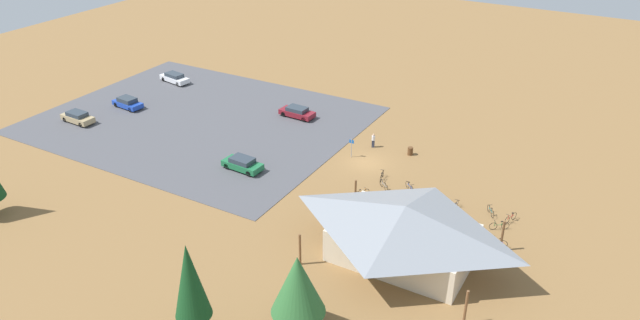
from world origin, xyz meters
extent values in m
plane|color=olive|center=(0.00, 0.00, 0.00)|extent=(160.00, 160.00, 0.00)
cube|color=#4C4C51|center=(23.08, 0.03, 0.03)|extent=(38.34, 30.61, 0.05)
cube|color=beige|center=(-9.82, 13.63, 1.48)|extent=(11.05, 7.29, 2.97)
pyramid|color=gray|center=(-9.82, 13.63, 4.00)|extent=(14.24, 10.47, 2.07)
cylinder|color=brown|center=(-16.70, 8.64, 1.48)|extent=(0.20, 0.20, 2.97)
cylinder|color=brown|center=(-2.94, 8.64, 1.48)|extent=(0.20, 0.20, 2.97)
cylinder|color=brown|center=(-16.70, 18.63, 1.48)|extent=(0.20, 0.20, 2.97)
cylinder|color=brown|center=(-2.94, 18.63, 1.48)|extent=(0.20, 0.20, 2.97)
cylinder|color=brown|center=(-3.39, -4.13, 0.45)|extent=(0.60, 0.60, 0.90)
cylinder|color=#99999E|center=(2.05, -0.39, 1.10)|extent=(0.08, 0.08, 2.20)
cube|color=#1959B2|center=(2.05, -0.39, 1.90)|extent=(0.56, 0.04, 0.40)
cone|color=#14421E|center=(-1.10, 29.37, 5.20)|extent=(2.51, 2.51, 5.76)
cone|color=#2D6633|center=(-6.78, 25.14, 4.15)|extent=(3.83, 3.83, 4.63)
torus|color=black|center=(-2.26, 6.85, 0.32)|extent=(0.40, 0.55, 0.64)
torus|color=black|center=(-2.86, 6.00, 0.32)|extent=(0.40, 0.55, 0.64)
cylinder|color=orange|center=(-2.56, 6.43, 0.43)|extent=(0.58, 0.80, 0.04)
cylinder|color=orange|center=(-2.45, 6.58, 0.51)|extent=(0.04, 0.04, 0.38)
cube|color=black|center=(-2.45, 6.58, 0.71)|extent=(0.18, 0.21, 0.05)
cylinder|color=orange|center=(-2.80, 6.09, 0.54)|extent=(0.04, 0.04, 0.45)
cylinder|color=black|center=(-2.80, 6.09, 0.77)|extent=(0.41, 0.30, 0.03)
torus|color=black|center=(-16.84, 8.00, 0.34)|extent=(0.67, 0.04, 0.67)
torus|color=black|center=(-15.85, 8.00, 0.34)|extent=(0.67, 0.04, 0.67)
cylinder|color=#722D9E|center=(-16.34, 8.00, 0.45)|extent=(0.91, 0.04, 0.04)
cylinder|color=#722D9E|center=(-16.52, 8.00, 0.54)|extent=(0.04, 0.04, 0.40)
cube|color=black|center=(-16.52, 8.00, 0.74)|extent=(0.20, 0.08, 0.05)
cylinder|color=#722D9E|center=(-15.95, 8.00, 0.54)|extent=(0.04, 0.04, 0.40)
cylinder|color=black|center=(-15.95, 8.00, 0.74)|extent=(0.03, 0.48, 0.03)
torus|color=black|center=(-4.34, 4.49, 0.38)|extent=(0.61, 0.51, 0.76)
torus|color=black|center=(-3.51, 3.81, 0.38)|extent=(0.61, 0.51, 0.76)
cylinder|color=#B7B7BC|center=(-3.92, 4.15, 0.50)|extent=(0.79, 0.65, 0.04)
cylinder|color=#B7B7BC|center=(-4.07, 4.27, 0.57)|extent=(0.04, 0.04, 0.39)
cube|color=black|center=(-4.07, 4.27, 0.77)|extent=(0.21, 0.19, 0.05)
cylinder|color=#B7B7BC|center=(-3.59, 3.88, 0.63)|extent=(0.04, 0.04, 0.50)
cylinder|color=black|center=(-3.59, 3.88, 0.87)|extent=(0.33, 0.39, 0.03)
torus|color=black|center=(-16.56, 3.30, 0.38)|extent=(0.30, 0.72, 0.75)
torus|color=black|center=(-16.19, 4.31, 0.38)|extent=(0.30, 0.72, 0.75)
cylinder|color=red|center=(-16.38, 3.80, 0.50)|extent=(0.38, 0.94, 0.04)
cylinder|color=red|center=(-16.44, 3.62, 0.62)|extent=(0.04, 0.04, 0.49)
cube|color=black|center=(-16.44, 3.62, 0.86)|extent=(0.15, 0.22, 0.05)
cylinder|color=red|center=(-16.23, 4.21, 0.63)|extent=(0.04, 0.04, 0.51)
cylinder|color=black|center=(-16.23, 4.21, 0.89)|extent=(0.46, 0.20, 0.03)
torus|color=black|center=(-16.26, 5.28, 0.37)|extent=(0.65, 0.43, 0.74)
torus|color=black|center=(-15.34, 5.86, 0.37)|extent=(0.65, 0.43, 0.74)
cylinder|color=#1E7F38|center=(-15.80, 5.57, 0.49)|extent=(0.87, 0.57, 0.04)
cylinder|color=#1E7F38|center=(-15.97, 5.46, 0.61)|extent=(0.04, 0.04, 0.47)
cube|color=black|center=(-15.97, 5.46, 0.84)|extent=(0.21, 0.17, 0.05)
cylinder|color=#1E7F38|center=(-15.43, 5.80, 0.62)|extent=(0.04, 0.04, 0.50)
cylinder|color=black|center=(-15.43, 5.80, 0.87)|extent=(0.28, 0.42, 0.03)
torus|color=black|center=(-11.39, 4.79, 0.37)|extent=(0.07, 0.75, 0.75)
torus|color=black|center=(-11.34, 3.78, 0.37)|extent=(0.07, 0.75, 0.75)
cylinder|color=silver|center=(-11.36, 4.28, 0.50)|extent=(0.08, 0.93, 0.04)
cylinder|color=silver|center=(-11.37, 4.47, 0.58)|extent=(0.04, 0.04, 0.40)
cube|color=black|center=(-11.37, 4.47, 0.78)|extent=(0.09, 0.20, 0.05)
cylinder|color=silver|center=(-11.34, 3.88, 0.60)|extent=(0.04, 0.04, 0.46)
cylinder|color=black|center=(-11.34, 3.88, 0.83)|extent=(0.48, 0.05, 0.03)
torus|color=black|center=(-5.88, 2.80, 0.38)|extent=(0.58, 0.54, 0.75)
torus|color=black|center=(-6.66, 3.52, 0.38)|extent=(0.58, 0.54, 0.75)
cylinder|color=#2347B7|center=(-6.27, 3.16, 0.50)|extent=(0.75, 0.69, 0.04)
cylinder|color=#2347B7|center=(-6.13, 3.03, 0.61)|extent=(0.04, 0.04, 0.47)
cube|color=black|center=(-6.13, 3.03, 0.84)|extent=(0.20, 0.19, 0.05)
cylinder|color=#2347B7|center=(-6.58, 3.45, 0.63)|extent=(0.04, 0.04, 0.52)
cylinder|color=black|center=(-6.58, 3.45, 0.89)|extent=(0.35, 0.37, 0.03)
torus|color=black|center=(-14.75, 3.92, 0.36)|extent=(0.44, 0.61, 0.71)
torus|color=black|center=(-14.20, 3.13, 0.36)|extent=(0.44, 0.61, 0.71)
cylinder|color=#197A7F|center=(-14.47, 3.53, 0.48)|extent=(0.54, 0.74, 0.04)
cylinder|color=#197A7F|center=(-14.57, 3.67, 0.57)|extent=(0.04, 0.04, 0.42)
cube|color=black|center=(-14.57, 3.67, 0.78)|extent=(0.18, 0.21, 0.05)
cylinder|color=#197A7F|center=(-14.25, 3.21, 0.59)|extent=(0.04, 0.04, 0.46)
cylinder|color=black|center=(-14.25, 3.21, 0.82)|extent=(0.41, 0.30, 0.03)
torus|color=black|center=(-3.05, 2.98, 0.36)|extent=(0.20, 0.72, 0.73)
torus|color=black|center=(-2.80, 1.91, 0.36)|extent=(0.20, 0.72, 0.73)
cylinder|color=black|center=(-2.92, 2.45, 0.48)|extent=(0.26, 0.99, 0.04)
cylinder|color=black|center=(-2.97, 2.64, 0.59)|extent=(0.04, 0.04, 0.45)
cube|color=black|center=(-2.97, 2.64, 0.82)|extent=(0.12, 0.21, 0.05)
cylinder|color=black|center=(-2.83, 2.02, 0.61)|extent=(0.04, 0.04, 0.50)
cylinder|color=black|center=(-2.83, 2.02, 0.87)|extent=(0.48, 0.14, 0.03)
cube|color=maroon|center=(12.93, -6.69, 0.58)|extent=(4.59, 2.01, 0.62)
cube|color=#2D3842|center=(12.93, -6.69, 1.14)|extent=(2.59, 1.71, 0.49)
cylinder|color=black|center=(14.50, -5.94, 0.37)|extent=(0.65, 0.24, 0.64)
cylinder|color=black|center=(14.43, -7.56, 0.37)|extent=(0.65, 0.24, 0.64)
cylinder|color=black|center=(11.42, -5.82, 0.37)|extent=(0.65, 0.24, 0.64)
cylinder|color=black|center=(11.36, -7.44, 0.37)|extent=(0.65, 0.24, 0.64)
cube|color=#1E42B2|center=(33.79, 1.68, 0.57)|extent=(4.38, 2.21, 0.59)
cube|color=#2D3842|center=(33.79, 1.68, 1.15)|extent=(2.51, 1.81, 0.58)
cylinder|color=black|center=(35.30, 2.32, 0.37)|extent=(0.66, 0.28, 0.64)
cylinder|color=black|center=(35.14, 0.75, 0.37)|extent=(0.66, 0.28, 0.64)
cylinder|color=black|center=(32.44, 2.61, 0.37)|extent=(0.66, 0.28, 0.64)
cylinder|color=black|center=(32.28, 1.04, 0.37)|extent=(0.66, 0.28, 0.64)
cube|color=#1E6B3D|center=(10.71, 7.92, 0.59)|extent=(4.48, 2.10, 0.64)
cube|color=#2D3842|center=(10.71, 7.92, 1.17)|extent=(2.54, 1.78, 0.51)
cylinder|color=black|center=(12.24, 8.67, 0.37)|extent=(0.65, 0.25, 0.64)
cylinder|color=black|center=(12.15, 7.02, 0.37)|extent=(0.65, 0.25, 0.64)
cylinder|color=black|center=(9.27, 8.83, 0.37)|extent=(0.65, 0.25, 0.64)
cylinder|color=black|center=(9.18, 7.18, 0.37)|extent=(0.65, 0.25, 0.64)
cube|color=white|center=(34.88, -8.52, 0.60)|extent=(4.94, 2.49, 0.66)
cube|color=#2D3842|center=(34.88, -8.52, 1.17)|extent=(2.86, 1.94, 0.49)
cylinder|color=black|center=(36.59, -8.04, 0.37)|extent=(0.67, 0.32, 0.64)
cylinder|color=black|center=(36.34, -9.53, 0.37)|extent=(0.67, 0.32, 0.64)
cylinder|color=black|center=(33.42, -7.51, 0.37)|extent=(0.67, 0.32, 0.64)
cylinder|color=black|center=(33.17, -9.00, 0.37)|extent=(0.67, 0.32, 0.64)
cube|color=tan|center=(35.64, 8.17, 0.61)|extent=(4.48, 1.95, 0.68)
cube|color=#2D3842|center=(35.64, 8.17, 1.20)|extent=(2.53, 1.65, 0.50)
cylinder|color=black|center=(37.17, 8.87, 0.37)|extent=(0.65, 0.25, 0.64)
cylinder|color=black|center=(37.11, 7.33, 0.37)|extent=(0.65, 0.25, 0.64)
cylinder|color=black|center=(34.17, 9.00, 0.37)|extent=(0.65, 0.25, 0.64)
cylinder|color=black|center=(34.11, 7.46, 0.37)|extent=(0.65, 0.25, 0.64)
cube|color=#2D3347|center=(0.99, -3.79, 0.44)|extent=(0.39, 0.34, 0.88)
cylinder|color=silver|center=(0.99, -3.79, 1.15)|extent=(0.36, 0.36, 0.56)
sphere|color=tan|center=(0.99, -3.79, 1.55)|extent=(0.24, 0.24, 0.24)
cube|color=#2D3347|center=(-9.49, 4.75, 0.43)|extent=(0.32, 0.37, 0.86)
cylinder|color=black|center=(-9.49, 4.75, 1.17)|extent=(0.36, 0.36, 0.62)
sphere|color=tan|center=(-9.49, 4.75, 1.60)|extent=(0.24, 0.24, 0.24)
camera|label=1|loc=(-23.66, 51.75, 30.37)|focal=33.32mm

